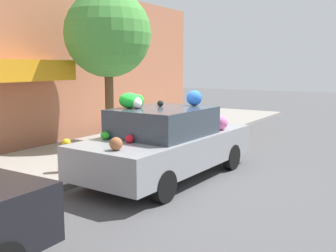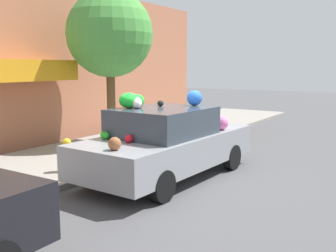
% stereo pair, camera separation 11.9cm
% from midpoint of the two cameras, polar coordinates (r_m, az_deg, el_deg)
% --- Properties ---
extents(ground_plane, '(60.00, 60.00, 0.00)m').
position_cam_midpoint_polar(ground_plane, '(8.26, -0.64, -7.36)').
color(ground_plane, '#4C4C4F').
extents(sidewalk_curb, '(24.00, 3.20, 0.11)m').
position_cam_midpoint_polar(sidewalk_curb, '(9.93, -13.89, -4.53)').
color(sidewalk_curb, gray).
rests_on(sidewalk_curb, ground).
extents(building_facade, '(18.00, 1.20, 4.70)m').
position_cam_midpoint_polar(building_facade, '(11.39, -22.18, 8.33)').
color(building_facade, '#B26B4C').
rests_on(building_facade, ground).
extents(street_tree, '(2.39, 2.39, 4.24)m').
position_cam_midpoint_polar(street_tree, '(11.21, -9.03, 12.99)').
color(street_tree, brown).
rests_on(street_tree, sidewalk_curb).
extents(fire_hydrant, '(0.20, 0.20, 0.70)m').
position_cam_midpoint_polar(fire_hydrant, '(8.39, -14.85, -4.16)').
color(fire_hydrant, gold).
rests_on(fire_hydrant, sidewalk_curb).
extents(art_car, '(4.30, 1.95, 1.78)m').
position_cam_midpoint_polar(art_car, '(8.04, -0.60, -2.31)').
color(art_car, gray).
rests_on(art_car, ground).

